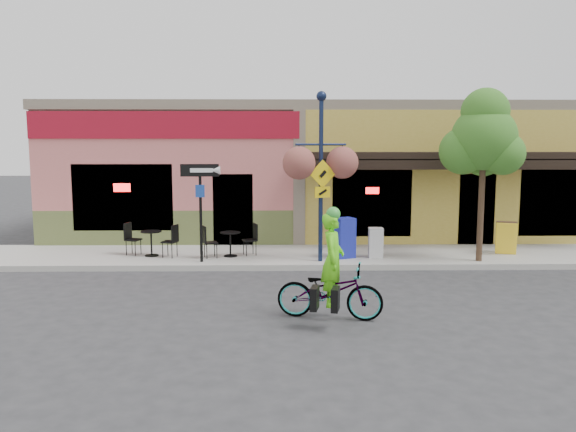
% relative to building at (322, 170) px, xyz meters
% --- Properties ---
extents(ground, '(90.00, 90.00, 0.00)m').
position_rel_building_xyz_m(ground, '(0.00, -7.50, -2.25)').
color(ground, '#2D2D30').
rests_on(ground, ground).
extents(sidewalk, '(24.00, 3.00, 0.15)m').
position_rel_building_xyz_m(sidewalk, '(0.00, -5.50, -2.17)').
color(sidewalk, '#9E9B93').
rests_on(sidewalk, ground).
extents(curb, '(24.00, 0.12, 0.15)m').
position_rel_building_xyz_m(curb, '(0.00, -6.95, -2.17)').
color(curb, '#A8A59E').
rests_on(curb, ground).
extents(building, '(18.20, 8.20, 4.50)m').
position_rel_building_xyz_m(building, '(0.00, 0.00, 0.00)').
color(building, '#C76562').
rests_on(building, ground).
extents(bicycle, '(2.05, 1.08, 1.02)m').
position_rel_building_xyz_m(bicycle, '(-0.69, -10.93, -1.74)').
color(bicycle, maroon).
rests_on(bicycle, ground).
extents(cyclist_rider, '(0.53, 0.69, 1.70)m').
position_rel_building_xyz_m(cyclist_rider, '(-0.64, -10.93, -1.40)').
color(cyclist_rider, '#5DDE17').
rests_on(cyclist_rider, ground).
extents(lamp_post, '(1.50, 0.99, 4.38)m').
position_rel_building_xyz_m(lamp_post, '(-0.54, -6.51, 0.09)').
color(lamp_post, '#121C3A').
rests_on(lamp_post, sidewalk).
extents(one_way_sign, '(0.98, 0.24, 2.54)m').
position_rel_building_xyz_m(one_way_sign, '(-3.63, -6.57, -0.83)').
color(one_way_sign, black).
rests_on(one_way_sign, sidewalk).
extents(cafe_set_left, '(1.66, 1.18, 0.90)m').
position_rel_building_xyz_m(cafe_set_left, '(-5.10, -5.77, -1.65)').
color(cafe_set_left, black).
rests_on(cafe_set_left, sidewalk).
extents(cafe_set_right, '(1.62, 1.18, 0.88)m').
position_rel_building_xyz_m(cafe_set_right, '(-2.94, -5.87, -1.66)').
color(cafe_set_right, black).
rests_on(cafe_set_right, sidewalk).
extents(newspaper_box_blue, '(0.62, 0.59, 1.08)m').
position_rel_building_xyz_m(newspaper_box_blue, '(0.14, -6.06, -1.56)').
color(newspaper_box_blue, '#1A24A1').
rests_on(newspaper_box_blue, sidewalk).
extents(newspaper_box_grey, '(0.39, 0.36, 0.80)m').
position_rel_building_xyz_m(newspaper_box_grey, '(0.99, -6.06, -1.70)').
color(newspaper_box_grey, silver).
rests_on(newspaper_box_grey, sidewalk).
extents(street_tree, '(1.90, 1.90, 4.51)m').
position_rel_building_xyz_m(street_tree, '(3.62, -6.57, 0.15)').
color(street_tree, '#3D7A26').
rests_on(street_tree, sidewalk).
extents(sandwich_board, '(0.64, 0.55, 0.90)m').
position_rel_building_xyz_m(sandwich_board, '(4.67, -5.75, -1.65)').
color(sandwich_board, yellow).
rests_on(sandwich_board, sidewalk).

